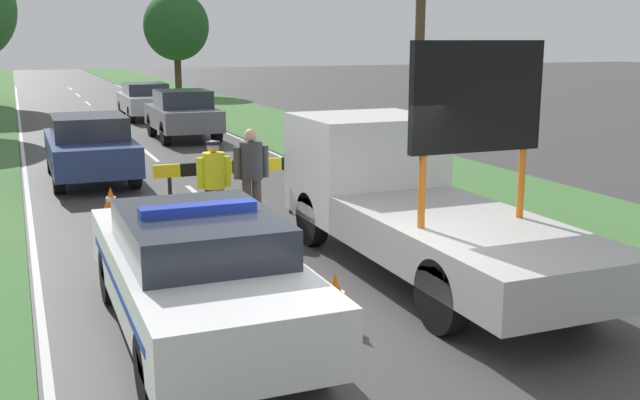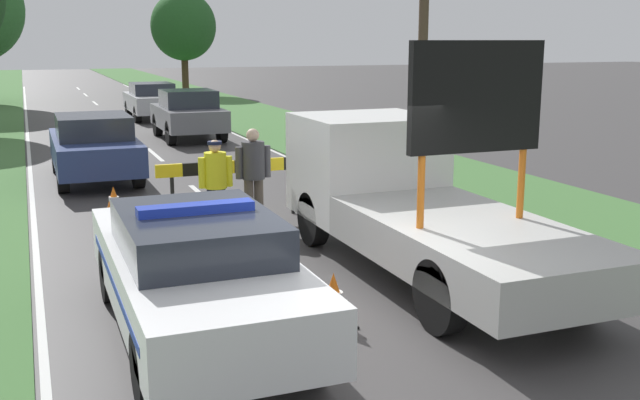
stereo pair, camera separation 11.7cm
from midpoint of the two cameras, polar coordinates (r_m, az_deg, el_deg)
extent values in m
plane|color=#3D3A3A|center=(8.67, 3.51, -9.99)|extent=(160.00, 160.00, 0.00)
cube|color=silver|center=(10.13, -0.55, -6.61)|extent=(0.12, 2.67, 0.01)
cube|color=silver|center=(16.00, -8.64, 0.26)|extent=(0.12, 2.67, 0.01)
cube|color=silver|center=(22.11, -12.32, 3.41)|extent=(0.12, 2.67, 0.01)
cube|color=silver|center=(28.31, -14.40, 5.18)|extent=(0.12, 2.67, 0.01)
cube|color=silver|center=(34.56, -15.74, 6.30)|extent=(0.12, 2.67, 0.01)
cube|color=silver|center=(40.82, -16.67, 7.08)|extent=(0.12, 2.67, 0.01)
cube|color=silver|center=(47.10, -17.36, 7.66)|extent=(0.12, 2.67, 0.01)
cube|color=silver|center=(53.39, -17.89, 8.09)|extent=(0.12, 2.67, 0.01)
cube|color=silver|center=(26.03, -21.24, 4.15)|extent=(0.10, 61.64, 0.01)
cube|color=silver|center=(26.90, -6.63, 5.13)|extent=(0.10, 61.64, 0.01)
cube|color=#427038|center=(28.94, -2.89, 5.71)|extent=(4.46, 120.00, 0.03)
cube|color=white|center=(8.47, -9.07, -5.76)|extent=(1.78, 4.81, 0.67)
cube|color=#282D38|center=(8.18, -8.98, -2.42)|extent=(1.57, 2.21, 0.42)
cylinder|color=black|center=(9.86, -15.30, -5.48)|extent=(0.24, 0.70, 0.70)
cylinder|color=black|center=(10.12, -6.57, -4.67)|extent=(0.24, 0.70, 0.70)
cylinder|color=black|center=(7.09, -12.53, -12.45)|extent=(0.24, 0.70, 0.70)
cylinder|color=black|center=(7.44, -0.51, -10.92)|extent=(0.24, 0.70, 0.70)
cube|color=#1E38C6|center=(8.12, -9.04, -0.63)|extent=(1.25, 0.24, 0.10)
cube|color=#193399|center=(8.46, -9.08, -5.55)|extent=(1.79, 3.94, 0.10)
cube|color=black|center=(10.80, -11.87, -2.31)|extent=(0.98, 0.08, 0.40)
cube|color=white|center=(12.25, 3.81, 2.66)|extent=(2.09, 1.97, 1.63)
cube|color=#232833|center=(13.07, 2.02, 4.58)|extent=(1.78, 0.04, 0.72)
cube|color=#B2B2AD|center=(9.68, 11.69, -3.35)|extent=(2.09, 4.30, 0.57)
cylinder|color=#D16619|center=(9.14, 8.06, 0.61)|extent=(0.09, 0.09, 0.90)
cylinder|color=#D16619|center=(9.93, 15.41, 1.21)|extent=(0.09, 0.09, 0.90)
cube|color=black|center=(9.36, 12.19, 7.69)|extent=(1.82, 0.12, 1.35)
cylinder|color=black|center=(12.05, -0.24, -1.43)|extent=(0.24, 0.87, 0.87)
cylinder|color=black|center=(12.82, 7.51, -0.70)|extent=(0.24, 0.87, 0.87)
cylinder|color=black|center=(8.59, 9.52, -7.25)|extent=(0.24, 0.87, 0.87)
cylinder|color=black|center=(9.64, 19.07, -5.61)|extent=(0.24, 0.87, 0.87)
cylinder|color=black|center=(13.65, -10.92, -0.04)|extent=(0.07, 0.07, 0.86)
cylinder|color=black|center=(14.23, -1.83, 0.67)|extent=(0.07, 0.07, 0.86)
cube|color=yellow|center=(13.54, -11.21, 2.20)|extent=(0.48, 0.08, 0.23)
cube|color=black|center=(13.63, -9.24, 2.34)|extent=(0.48, 0.08, 0.23)
cube|color=yellow|center=(13.74, -7.29, 2.47)|extent=(0.48, 0.08, 0.23)
cube|color=black|center=(13.86, -5.38, 2.60)|extent=(0.48, 0.08, 0.23)
cube|color=yellow|center=(13.99, -3.50, 2.73)|extent=(0.48, 0.08, 0.23)
cube|color=black|center=(14.15, -1.67, 2.85)|extent=(0.48, 0.08, 0.23)
cylinder|color=#191E38|center=(12.78, -7.98, -0.89)|extent=(0.15, 0.15, 0.81)
cylinder|color=#191E38|center=(12.82, -7.26, -0.83)|extent=(0.15, 0.15, 0.81)
cylinder|color=yellow|center=(12.66, -7.71, 2.26)|extent=(0.37, 0.37, 0.61)
cylinder|color=yellow|center=(12.62, -8.72, 2.05)|extent=(0.12, 0.12, 0.51)
cylinder|color=yellow|center=(12.72, -6.70, 2.20)|extent=(0.12, 0.12, 0.51)
sphere|color=tan|center=(12.60, -7.76, 4.08)|extent=(0.21, 0.21, 0.21)
cylinder|color=#141933|center=(12.59, -7.77, 4.34)|extent=(0.24, 0.24, 0.05)
cylinder|color=brown|center=(13.19, -5.18, -0.27)|extent=(0.16, 0.16, 0.87)
cylinder|color=brown|center=(13.24, -4.43, -0.21)|extent=(0.16, 0.16, 0.87)
cylinder|color=#3D3D42|center=(13.07, -4.86, 3.04)|extent=(0.40, 0.40, 0.66)
cylinder|color=#3D3D42|center=(13.01, -5.91, 2.83)|extent=(0.13, 0.13, 0.56)
cylinder|color=#3D3D42|center=(13.15, -3.82, 2.96)|extent=(0.13, 0.13, 0.56)
sphere|color=beige|center=(13.01, -4.90, 4.95)|extent=(0.23, 0.23, 0.23)
cube|color=black|center=(13.26, -14.19, -2.40)|extent=(0.45, 0.45, 0.03)
cone|color=orange|center=(13.19, -14.26, -1.10)|extent=(0.38, 0.38, 0.59)
cylinder|color=white|center=(13.18, -14.27, -0.98)|extent=(0.21, 0.21, 0.08)
cube|color=black|center=(14.72, -15.15, -1.02)|extent=(0.39, 0.39, 0.03)
cone|color=orange|center=(14.66, -15.21, 0.02)|extent=(0.33, 0.33, 0.51)
cylinder|color=white|center=(14.66, -15.22, 0.12)|extent=(0.19, 0.19, 0.07)
cube|color=black|center=(8.84, 1.40, -9.41)|extent=(0.46, 0.46, 0.03)
cone|color=orange|center=(8.73, 1.41, -7.47)|extent=(0.39, 0.39, 0.61)
cylinder|color=white|center=(8.72, 1.41, -7.28)|extent=(0.22, 0.22, 0.09)
cube|color=navy|center=(18.41, -16.64, 3.60)|extent=(1.84, 4.44, 0.67)
cube|color=#282D38|center=(18.21, -16.71, 5.40)|extent=(1.62, 2.04, 0.53)
cylinder|color=black|center=(19.78, -19.24, 3.00)|extent=(0.24, 0.69, 0.69)
cylinder|color=black|center=(19.89, -14.64, 3.34)|extent=(0.24, 0.69, 0.69)
cylinder|color=black|center=(17.06, -18.83, 1.66)|extent=(0.24, 0.69, 0.69)
cylinder|color=black|center=(17.20, -13.51, 2.06)|extent=(0.24, 0.69, 0.69)
cube|color=slate|center=(25.27, -9.88, 6.22)|extent=(1.87, 3.96, 0.68)
cube|color=#282D38|center=(25.10, -9.87, 7.62)|extent=(1.65, 1.82, 0.57)
cylinder|color=black|center=(26.36, -12.14, 5.63)|extent=(0.24, 0.77, 0.77)
cylinder|color=black|center=(26.67, -8.66, 5.83)|extent=(0.24, 0.77, 0.77)
cylinder|color=black|center=(23.96, -11.17, 5.03)|extent=(0.24, 0.77, 0.77)
cylinder|color=black|center=(24.30, -7.36, 5.26)|extent=(0.24, 0.77, 0.77)
cube|color=#B2B2B7|center=(32.12, -12.59, 7.26)|extent=(1.82, 4.32, 0.68)
cube|color=#282D38|center=(31.95, -12.60, 8.28)|extent=(1.60, 1.99, 0.48)
cylinder|color=black|center=(33.36, -14.28, 6.76)|extent=(0.24, 0.67, 0.67)
cylinder|color=black|center=(33.60, -11.59, 6.93)|extent=(0.24, 0.67, 0.67)
cylinder|color=black|center=(30.72, -13.63, 6.36)|extent=(0.24, 0.67, 0.67)
cylinder|color=black|center=(30.97, -10.71, 6.54)|extent=(0.24, 0.67, 0.67)
cylinder|color=#42301E|center=(45.38, -10.16, 9.50)|extent=(0.39, 0.39, 2.59)
ellipsoid|color=#235623|center=(45.34, -10.29, 12.91)|extent=(3.77, 3.77, 3.96)
cylinder|color=#473828|center=(15.71, 8.07, 11.91)|extent=(0.20, 0.20, 6.45)
camera|label=1|loc=(0.06, -89.68, 0.07)|focal=42.00mm
camera|label=2|loc=(0.06, 90.32, -0.07)|focal=42.00mm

